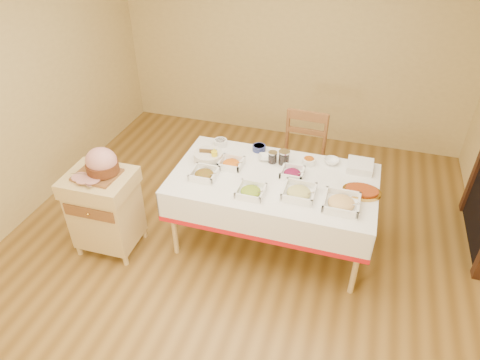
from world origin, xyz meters
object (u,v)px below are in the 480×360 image
at_px(butcher_cart, 105,208).
at_px(ham_on_board, 101,164).
at_px(dining_chair, 301,161).
at_px(plate_stack, 360,166).
at_px(preserve_jar_right, 284,158).
at_px(dining_table, 273,192).
at_px(preserve_jar_left, 273,158).
at_px(bread_basket, 208,157).
at_px(mustard_bottle, 215,157).
at_px(brass_platter, 362,191).

xyz_separation_m(butcher_cart, ham_on_board, (0.04, 0.03, 0.47)).
bearing_deg(dining_chair, plate_stack, -29.83).
relative_size(preserve_jar_right, plate_stack, 0.58).
bearing_deg(ham_on_board, dining_table, 18.93).
distance_m(preserve_jar_left, bread_basket, 0.60).
distance_m(dining_table, preserve_jar_left, 0.33).
bearing_deg(bread_basket, mustard_bottle, -22.64).
bearing_deg(dining_chair, mustard_bottle, -137.34).
bearing_deg(bread_basket, plate_stack, 11.88).
bearing_deg(brass_platter, butcher_cart, -166.94).
height_order(dining_chair, mustard_bottle, dining_chair).
bearing_deg(dining_chair, ham_on_board, -142.54).
relative_size(preserve_jar_left, plate_stack, 0.48).
bearing_deg(ham_on_board, brass_platter, 12.51).
bearing_deg(brass_platter, preserve_jar_right, 160.64).
relative_size(butcher_cart, plate_stack, 3.57).
bearing_deg(dining_chair, dining_table, -100.86).
height_order(butcher_cart, ham_on_board, ham_on_board).
bearing_deg(brass_platter, dining_table, 179.87).
distance_m(dining_chair, preserve_jar_left, 0.57).
relative_size(butcher_cart, preserve_jar_left, 7.50).
distance_m(bread_basket, plate_stack, 1.40).
bearing_deg(preserve_jar_right, dining_table, -97.55).
bearing_deg(dining_table, bread_basket, 173.02).
relative_size(dining_chair, bread_basket, 3.78).
relative_size(preserve_jar_right, bread_basket, 0.49).
bearing_deg(mustard_bottle, dining_chair, 42.66).
distance_m(preserve_jar_right, mustard_bottle, 0.64).
bearing_deg(dining_chair, butcher_cart, -142.52).
distance_m(mustard_bottle, brass_platter, 1.34).
bearing_deg(brass_platter, dining_chair, 131.76).
height_order(preserve_jar_right, brass_platter, preserve_jar_right).
height_order(bread_basket, brass_platter, bread_basket).
distance_m(dining_chair, bread_basket, 1.04).
distance_m(dining_table, ham_on_board, 1.53).
xyz_separation_m(dining_chair, bread_basket, (-0.78, -0.62, 0.28)).
height_order(dining_chair, ham_on_board, ham_on_board).
bearing_deg(preserve_jar_left, bread_basket, -163.93).
height_order(dining_table, plate_stack, plate_stack).
xyz_separation_m(dining_chair, mustard_bottle, (-0.71, -0.65, 0.31)).
bearing_deg(preserve_jar_right, ham_on_board, -152.95).
bearing_deg(mustard_bottle, brass_platter, -2.15).
bearing_deg(ham_on_board, plate_stack, 21.78).
xyz_separation_m(preserve_jar_left, plate_stack, (0.79, 0.12, -0.01)).
bearing_deg(bread_basket, ham_on_board, -143.60).
height_order(butcher_cart, preserve_jar_left, preserve_jar_left).
bearing_deg(dining_chair, preserve_jar_left, -114.40).
height_order(bread_basket, plate_stack, bread_basket).
xyz_separation_m(butcher_cart, mustard_bottle, (0.88, 0.57, 0.37)).
xyz_separation_m(dining_chair, preserve_jar_right, (-0.10, -0.45, 0.29)).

